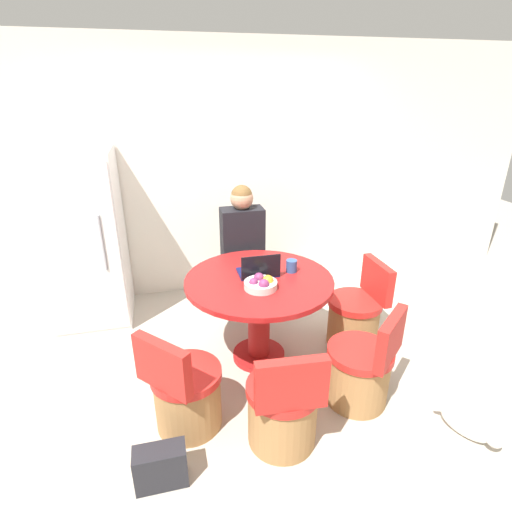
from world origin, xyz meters
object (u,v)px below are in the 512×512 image
object	(u,v)px
refrigerator	(84,240)
handbag	(161,467)
cat	(470,426)
person_seated	(242,245)
chair_near_left_corner	(186,394)
chair_right_side	(355,317)
chair_near_right_corner	(361,371)
chair_near_camera	(283,409)
fruit_bowl	(261,284)
laptop	(259,271)
dining_table	(259,299)

from	to	relation	value
refrigerator	handbag	xyz separation A→B (m)	(0.58, -2.04, -0.70)
cat	person_seated	bearing A→B (deg)	-174.74
chair_near_left_corner	handbag	xyz separation A→B (m)	(-0.18, -0.41, -0.13)
refrigerator	cat	bearing A→B (deg)	-40.47
refrigerator	chair_right_side	world-z (taller)	refrigerator
chair_near_right_corner	chair_near_camera	xyz separation A→B (m)	(-0.66, -0.22, 0.00)
person_seated	fruit_bowl	bearing A→B (deg)	86.70
cat	handbag	size ratio (longest dim) A/B	1.43
refrigerator	handbag	distance (m)	2.23
chair_near_left_corner	handbag	world-z (taller)	chair_near_left_corner
chair_right_side	handbag	distance (m)	2.01
chair_right_side	chair_near_camera	world-z (taller)	same
fruit_bowl	chair_right_side	bearing A→B (deg)	10.84
cat	laptop	bearing A→B (deg)	-161.18
cat	dining_table	bearing A→B (deg)	-159.53
chair_right_side	laptop	distance (m)	1.03
cat	chair_near_right_corner	bearing A→B (deg)	-155.72
dining_table	person_seated	bearing A→B (deg)	87.87
chair_near_left_corner	handbag	distance (m)	0.47
chair_near_left_corner	fruit_bowl	distance (m)	0.93
chair_right_side	laptop	size ratio (longest dim) A/B	2.47
refrigerator	fruit_bowl	distance (m)	1.84
chair_near_right_corner	laptop	world-z (taller)	laptop
person_seated	fruit_bowl	xyz separation A→B (m)	(-0.06, -0.97, 0.07)
chair_near_camera	cat	xyz separation A→B (m)	(1.21, -0.27, -0.17)
chair_near_camera	fruit_bowl	distance (m)	0.90
laptop	fruit_bowl	xyz separation A→B (m)	(-0.04, -0.22, -0.00)
chair_near_right_corner	cat	size ratio (longest dim) A/B	1.80
dining_table	laptop	size ratio (longest dim) A/B	3.76
laptop	dining_table	bearing A→B (deg)	79.53
refrigerator	cat	xyz separation A→B (m)	(2.56, -2.19, -0.74)
chair_near_left_corner	chair_near_right_corner	xyz separation A→B (m)	(1.24, -0.06, 0.00)
refrigerator	person_seated	size ratio (longest dim) A/B	1.25
dining_table	chair_right_side	distance (m)	0.94
refrigerator	person_seated	distance (m)	1.47
laptop	handbag	bearing A→B (deg)	51.40
chair_near_left_corner	chair_near_right_corner	bearing A→B (deg)	-135.43
refrigerator	chair_right_side	bearing A→B (deg)	-23.93
chair_near_camera	fruit_bowl	size ratio (longest dim) A/B	3.11
chair_near_left_corner	chair_near_camera	bearing A→B (deg)	-158.36
chair_near_right_corner	chair_right_side	distance (m)	0.74
person_seated	handbag	bearing A→B (deg)	64.42
chair_near_left_corner	chair_right_side	bearing A→B (deg)	-110.88
refrigerator	person_seated	xyz separation A→B (m)	(1.45, -0.23, -0.10)
laptop	handbag	size ratio (longest dim) A/B	1.04
person_seated	handbag	xyz separation A→B (m)	(-0.87, -1.82, -0.60)
dining_table	chair_right_side	xyz separation A→B (m)	(0.89, 0.01, -0.30)
chair_right_side	person_seated	world-z (taller)	person_seated
chair_near_right_corner	laptop	distance (m)	1.07
person_seated	chair_near_right_corner	bearing A→B (deg)	110.80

